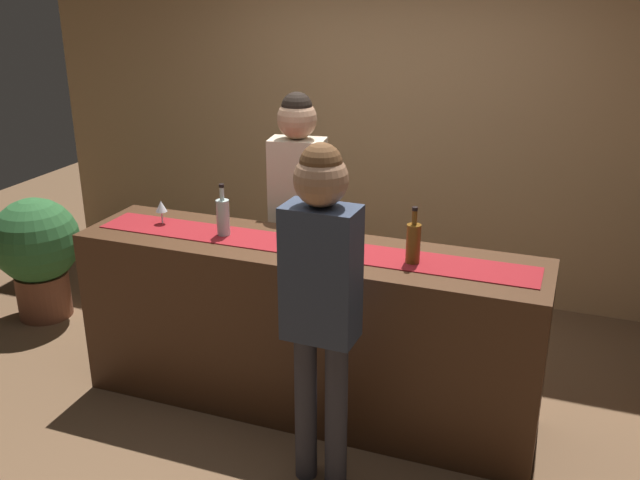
% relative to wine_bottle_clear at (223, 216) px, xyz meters
% --- Properties ---
extents(ground_plane, '(10.00, 10.00, 0.00)m').
position_rel_wine_bottle_clear_xyz_m(ground_plane, '(0.50, -0.00, -1.12)').
color(ground_plane, brown).
extents(back_wall, '(6.00, 0.12, 2.90)m').
position_rel_wine_bottle_clear_xyz_m(back_wall, '(0.50, 1.90, 0.33)').
color(back_wall, tan).
rests_on(back_wall, ground).
extents(bar_counter, '(2.62, 0.60, 1.00)m').
position_rel_wine_bottle_clear_xyz_m(bar_counter, '(0.50, -0.00, -0.62)').
color(bar_counter, '#472B19').
rests_on(bar_counter, ground).
extents(counter_runner_cloth, '(2.49, 0.28, 0.01)m').
position_rel_wine_bottle_clear_xyz_m(counter_runner_cloth, '(0.50, -0.00, -0.11)').
color(counter_runner_cloth, maroon).
rests_on(counter_runner_cloth, bar_counter).
extents(wine_bottle_clear, '(0.07, 0.07, 0.30)m').
position_rel_wine_bottle_clear_xyz_m(wine_bottle_clear, '(0.00, 0.00, 0.00)').
color(wine_bottle_clear, '#B2C6C1').
rests_on(wine_bottle_clear, bar_counter).
extents(wine_bottle_amber, '(0.07, 0.07, 0.30)m').
position_rel_wine_bottle_clear_xyz_m(wine_bottle_amber, '(1.10, -0.02, 0.00)').
color(wine_bottle_amber, brown).
rests_on(wine_bottle_amber, bar_counter).
extents(wine_glass_near_customer, '(0.07, 0.07, 0.14)m').
position_rel_wine_bottle_clear_xyz_m(wine_glass_near_customer, '(0.69, 0.06, -0.01)').
color(wine_glass_near_customer, silver).
rests_on(wine_glass_near_customer, bar_counter).
extents(wine_glass_mid_counter, '(0.07, 0.07, 0.14)m').
position_rel_wine_bottle_clear_xyz_m(wine_glass_mid_counter, '(-0.43, 0.04, -0.01)').
color(wine_glass_mid_counter, silver).
rests_on(wine_glass_mid_counter, bar_counter).
extents(wine_glass_far_end, '(0.07, 0.07, 0.14)m').
position_rel_wine_bottle_clear_xyz_m(wine_glass_far_end, '(0.53, -0.09, -0.01)').
color(wine_glass_far_end, silver).
rests_on(wine_glass_far_end, bar_counter).
extents(bartender, '(0.37, 0.25, 1.74)m').
position_rel_wine_bottle_clear_xyz_m(bartender, '(0.22, 0.58, -0.03)').
color(bartender, '#26262B').
rests_on(bartender, ground).
extents(customer_sipping, '(0.35, 0.24, 1.73)m').
position_rel_wine_bottle_clear_xyz_m(customer_sipping, '(0.81, -0.59, -0.04)').
color(customer_sipping, '#33333D').
rests_on(customer_sipping, ground).
extents(potted_plant_tall, '(0.62, 0.62, 0.91)m').
position_rel_wine_bottle_clear_xyz_m(potted_plant_tall, '(-1.76, 0.40, -0.59)').
color(potted_plant_tall, brown).
rests_on(potted_plant_tall, ground).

